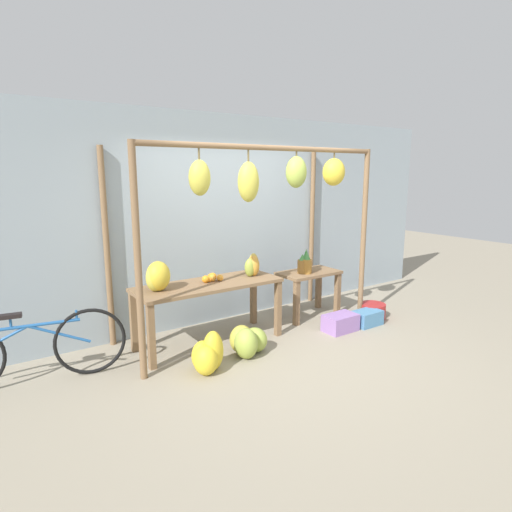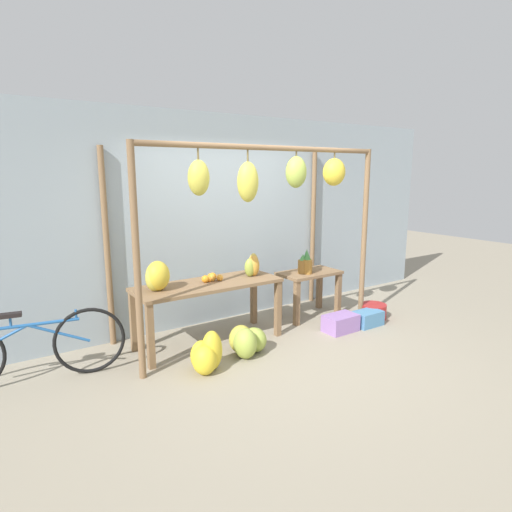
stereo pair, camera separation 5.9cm
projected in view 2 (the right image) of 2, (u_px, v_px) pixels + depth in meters
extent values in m
plane|color=gray|center=(289.00, 354.00, 4.88)|extent=(20.00, 20.00, 0.00)
cube|color=#99A8B2|center=(222.00, 220.00, 5.85)|extent=(8.00, 0.08, 2.80)
cylinder|color=brown|center=(137.00, 265.00, 4.10)|extent=(0.07, 0.07, 2.34)
cylinder|color=brown|center=(364.00, 237.00, 5.83)|extent=(0.07, 0.07, 2.34)
cylinder|color=brown|center=(107.00, 249.00, 4.95)|extent=(0.07, 0.07, 2.34)
cylinder|color=brown|center=(313.00, 229.00, 6.69)|extent=(0.07, 0.07, 2.34)
cylinder|color=brown|center=(271.00, 148.00, 4.74)|extent=(3.16, 0.06, 0.06)
cylinder|color=brown|center=(198.00, 154.00, 4.27)|extent=(0.02, 0.02, 0.11)
ellipsoid|color=gold|center=(199.00, 178.00, 4.31)|extent=(0.23, 0.20, 0.36)
cylinder|color=brown|center=(248.00, 156.00, 4.59)|extent=(0.02, 0.02, 0.12)
ellipsoid|color=gold|center=(248.00, 182.00, 4.65)|extent=(0.24, 0.22, 0.44)
cylinder|color=brown|center=(296.00, 154.00, 4.96)|extent=(0.02, 0.02, 0.05)
ellipsoid|color=#9EB247|center=(296.00, 172.00, 5.00)|extent=(0.26, 0.23, 0.37)
cylinder|color=brown|center=(335.00, 155.00, 5.29)|extent=(0.02, 0.02, 0.07)
ellipsoid|color=gold|center=(334.00, 172.00, 5.33)|extent=(0.29, 0.26, 0.34)
cube|color=brown|center=(208.00, 285.00, 5.07)|extent=(1.76, 0.65, 0.04)
cube|color=brown|center=(150.00, 337.00, 4.46)|extent=(0.07, 0.07, 0.71)
cube|color=brown|center=(278.00, 309.00, 5.37)|extent=(0.07, 0.07, 0.71)
cube|color=brown|center=(133.00, 321.00, 4.91)|extent=(0.07, 0.07, 0.71)
cube|color=brown|center=(254.00, 298.00, 5.82)|extent=(0.07, 0.07, 0.71)
cube|color=brown|center=(309.00, 273.00, 6.05)|extent=(0.87, 0.50, 0.04)
cube|color=brown|center=(297.00, 303.00, 5.74)|extent=(0.07, 0.07, 0.62)
cube|color=brown|center=(338.00, 294.00, 6.16)|extent=(0.07, 0.07, 0.62)
cube|color=brown|center=(279.00, 296.00, 6.07)|extent=(0.07, 0.07, 0.62)
cube|color=brown|center=(319.00, 288.00, 6.49)|extent=(0.07, 0.07, 0.62)
ellipsoid|color=gold|center=(158.00, 276.00, 4.72)|extent=(0.39, 0.39, 0.33)
ellipsoid|color=gold|center=(154.00, 278.00, 4.70)|extent=(0.29, 0.29, 0.30)
sphere|color=orange|center=(212.00, 276.00, 5.18)|extent=(0.09, 0.09, 0.09)
sphere|color=orange|center=(209.00, 279.00, 5.10)|extent=(0.07, 0.07, 0.07)
sphere|color=orange|center=(211.00, 277.00, 5.20)|extent=(0.08, 0.08, 0.08)
sphere|color=orange|center=(211.00, 278.00, 5.15)|extent=(0.07, 0.07, 0.07)
sphere|color=orange|center=(220.00, 278.00, 5.15)|extent=(0.08, 0.08, 0.08)
sphere|color=orange|center=(205.00, 279.00, 5.07)|extent=(0.09, 0.09, 0.09)
sphere|color=orange|center=(212.00, 278.00, 5.13)|extent=(0.09, 0.09, 0.09)
cylinder|color=#A3702D|center=(308.00, 267.00, 6.01)|extent=(0.13, 0.13, 0.15)
cone|color=#337538|center=(308.00, 258.00, 5.99)|extent=(0.09, 0.09, 0.12)
cylinder|color=#A3702D|center=(307.00, 267.00, 5.91)|extent=(0.13, 0.13, 0.20)
cone|color=#428442|center=(308.00, 256.00, 5.88)|extent=(0.09, 0.09, 0.11)
cylinder|color=#A3702D|center=(307.00, 265.00, 6.01)|extent=(0.11, 0.11, 0.19)
cone|color=#428442|center=(307.00, 254.00, 5.98)|extent=(0.08, 0.08, 0.14)
cylinder|color=olive|center=(303.00, 267.00, 5.93)|extent=(0.14, 0.14, 0.19)
cone|color=#428442|center=(303.00, 257.00, 5.91)|extent=(0.10, 0.10, 0.08)
cylinder|color=olive|center=(306.00, 266.00, 5.99)|extent=(0.12, 0.12, 0.17)
cone|color=#428442|center=(306.00, 256.00, 5.96)|extent=(0.08, 0.08, 0.13)
ellipsoid|color=yellow|center=(212.00, 350.00, 4.46)|extent=(0.32, 0.32, 0.43)
ellipsoid|color=yellow|center=(201.00, 355.00, 4.46)|extent=(0.31, 0.30, 0.32)
ellipsoid|color=yellow|center=(204.00, 360.00, 4.36)|extent=(0.32, 0.34, 0.32)
ellipsoid|color=#9EB247|center=(254.00, 340.00, 4.92)|extent=(0.36, 0.37, 0.29)
ellipsoid|color=gold|center=(241.00, 339.00, 4.90)|extent=(0.28, 0.26, 0.33)
ellipsoid|color=#9EB247|center=(245.00, 343.00, 4.75)|extent=(0.26, 0.29, 0.35)
cube|color=#9970B7|center=(341.00, 323.00, 5.56)|extent=(0.44, 0.28, 0.22)
cylinder|color=#AD2323|center=(373.00, 311.00, 6.06)|extent=(0.36, 0.36, 0.20)
torus|color=black|center=(90.00, 341.00, 4.37)|extent=(0.69, 0.16, 0.70)
cylinder|color=#235B9E|center=(27.00, 325.00, 4.11)|extent=(0.92, 0.20, 0.03)
cylinder|color=#235B9E|center=(60.00, 333.00, 4.24)|extent=(0.55, 0.13, 0.27)
cylinder|color=#235B9E|center=(10.00, 322.00, 4.04)|extent=(0.02, 0.02, 0.10)
cube|color=black|center=(10.00, 315.00, 4.03)|extent=(0.21, 0.11, 0.04)
cylinder|color=#235B9E|center=(76.00, 314.00, 4.27)|extent=(0.02, 0.02, 0.10)
ellipsoid|color=#93A33D|center=(252.00, 266.00, 5.46)|extent=(0.19, 0.17, 0.23)
ellipsoid|color=gold|center=(254.00, 266.00, 5.39)|extent=(0.14, 0.17, 0.27)
ellipsoid|color=#B2993D|center=(254.00, 264.00, 5.40)|extent=(0.17, 0.16, 0.29)
ellipsoid|color=#93A33D|center=(250.00, 268.00, 5.35)|extent=(0.17, 0.15, 0.23)
cube|color=#4C84B2|center=(368.00, 318.00, 5.78)|extent=(0.40, 0.25, 0.20)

